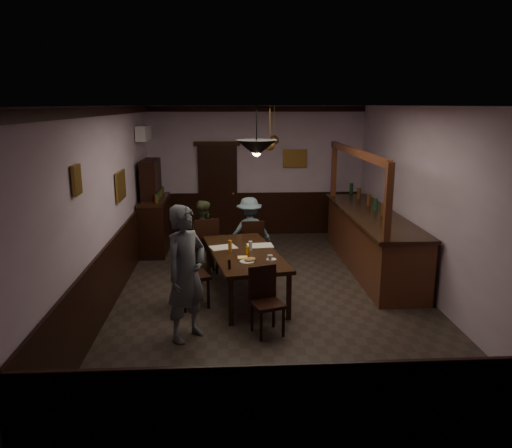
{
  "coord_description": "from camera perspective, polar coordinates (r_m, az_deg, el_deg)",
  "views": [
    {
      "loc": [
        -0.68,
        -7.56,
        3.02
      ],
      "look_at": [
        -0.23,
        0.21,
        1.15
      ],
      "focal_mm": 35.0,
      "sensor_mm": 36.0,
      "label": 1
    }
  ],
  "objects": [
    {
      "name": "bar_counter",
      "position": [
        9.57,
        13.0,
        -1.67
      ],
      "size": [
        0.93,
        4.0,
        2.24
      ],
      "color": "#4F2615",
      "rests_on": "ground"
    },
    {
      "name": "pepper_mill",
      "position": [
        7.08,
        -3.06,
        -4.62
      ],
      "size": [
        0.04,
        0.04,
        0.14
      ],
      "primitive_type": "cylinder",
      "color": "black",
      "rests_on": "dining_table"
    },
    {
      "name": "pastry_plate",
      "position": [
        7.39,
        -1.03,
        -4.32
      ],
      "size": [
        0.22,
        0.22,
        0.01
      ],
      "primitive_type": "cylinder",
      "color": "white",
      "rests_on": "dining_table"
    },
    {
      "name": "newspaper_right",
      "position": [
        8.23,
        0.47,
        -2.47
      ],
      "size": [
        0.44,
        0.33,
        0.01
      ],
      "primitive_type": "cube",
      "rotation": [
        0.0,
        0.0,
        0.08
      ],
      "color": "silver",
      "rests_on": "dining_table"
    },
    {
      "name": "picture_left_large",
      "position": [
        8.65,
        -15.21,
        4.26
      ],
      "size": [
        0.04,
        0.62,
        0.48
      ],
      "color": "olive",
      "rests_on": "ground"
    },
    {
      "name": "picture_back",
      "position": [
        11.69,
        4.49,
        7.48
      ],
      "size": [
        0.55,
        0.04,
        0.42
      ],
      "color": "olive",
      "rests_on": "ground"
    },
    {
      "name": "chair_far_right",
      "position": [
        9.25,
        -0.44,
        -2.14
      ],
      "size": [
        0.44,
        0.44,
        0.96
      ],
      "rotation": [
        0.0,
        0.0,
        3.21
      ],
      "color": "black",
      "rests_on": "ground"
    },
    {
      "name": "room",
      "position": [
        7.74,
        1.78,
        2.18
      ],
      "size": [
        5.01,
        8.01,
        3.01
      ],
      "color": "#2D2621",
      "rests_on": "ground"
    },
    {
      "name": "person_standing",
      "position": [
        6.52,
        -7.98,
        -5.61
      ],
      "size": [
        0.75,
        0.78,
        1.79
      ],
      "primitive_type": "imported",
      "rotation": [
        0.0,
        0.0,
        0.86
      ],
      "color": "#595F66",
      "rests_on": "ground"
    },
    {
      "name": "door_back",
      "position": [
        11.68,
        -4.38,
        3.76
      ],
      "size": [
        0.9,
        0.06,
        2.1
      ],
      "primitive_type": "cube",
      "color": "black",
      "rests_on": "ground"
    },
    {
      "name": "pendant_brass_mid",
      "position": [
        9.16,
        1.58,
        8.99
      ],
      "size": [
        0.2,
        0.2,
        0.81
      ],
      "color": "#BF8C3F",
      "rests_on": "ground"
    },
    {
      "name": "pastry_ring_a",
      "position": [
        7.39,
        -0.86,
        -4.09
      ],
      "size": [
        0.13,
        0.13,
        0.04
      ],
      "primitive_type": "torus",
      "color": "#C68C47",
      "rests_on": "pastry_plate"
    },
    {
      "name": "person_seated_right",
      "position": [
        9.48,
        -0.78,
        -0.89
      ],
      "size": [
        0.95,
        0.68,
        1.32
      ],
      "primitive_type": "imported",
      "rotation": [
        0.0,
        0.0,
        3.38
      ],
      "color": "slate",
      "rests_on": "ground"
    },
    {
      "name": "dining_table",
      "position": [
        7.92,
        -1.36,
        -3.63
      ],
      "size": [
        1.39,
        2.35,
        0.75
      ],
      "rotation": [
        0.0,
        0.0,
        0.19
      ],
      "color": "black",
      "rests_on": "ground"
    },
    {
      "name": "person_seated_left",
      "position": [
        9.32,
        -6.17,
        -1.26
      ],
      "size": [
        0.64,
        0.5,
        1.31
      ],
      "primitive_type": "imported",
      "rotation": [
        0.0,
        0.0,
        3.13
      ],
      "color": "#444D2E",
      "rests_on": "ground"
    },
    {
      "name": "chair_side",
      "position": [
        7.61,
        -7.91,
        -5.34
      ],
      "size": [
        0.59,
        0.59,
        1.05
      ],
      "rotation": [
        0.0,
        0.0,
        1.93
      ],
      "color": "black",
      "rests_on": "ground"
    },
    {
      "name": "coffee_cup",
      "position": [
        7.45,
        1.62,
        -3.84
      ],
      "size": [
        0.09,
        0.09,
        0.07
      ],
      "primitive_type": "imported",
      "rotation": [
        0.0,
        0.0,
        0.19
      ],
      "color": "white",
      "rests_on": "saucer"
    },
    {
      "name": "pastry_ring_b",
      "position": [
        7.41,
        -0.55,
        -4.05
      ],
      "size": [
        0.13,
        0.13,
        0.04
      ],
      "primitive_type": "torus",
      "color": "#C68C47",
      "rests_on": "pastry_plate"
    },
    {
      "name": "picture_left_small",
      "position": [
        6.28,
        -19.82,
        4.76
      ],
      "size": [
        0.04,
        0.28,
        0.36
      ],
      "color": "olive",
      "rests_on": "ground"
    },
    {
      "name": "chair_far_left",
      "position": [
        9.08,
        -5.82,
        -2.21
      ],
      "size": [
        0.58,
        0.58,
        1.04
      ],
      "rotation": [
        0.0,
        0.0,
        3.48
      ],
      "color": "black",
      "rests_on": "ground"
    },
    {
      "name": "newspaper_left",
      "position": [
        8.15,
        -3.75,
        -2.67
      ],
      "size": [
        0.49,
        0.42,
        0.01
      ],
      "primitive_type": "cube",
      "rotation": [
        0.0,
        0.0,
        0.33
      ],
      "color": "silver",
      "rests_on": "dining_table"
    },
    {
      "name": "pendant_iron",
      "position": [
        6.82,
        0.06,
        8.65
      ],
      "size": [
        0.56,
        0.56,
        0.67
      ],
      "color": "black",
      "rests_on": "ground"
    },
    {
      "name": "beer_glass",
      "position": [
        7.84,
        -2.99,
        -2.58
      ],
      "size": [
        0.06,
        0.06,
        0.2
      ],
      "primitive_type": "cylinder",
      "color": "#BF721E",
      "rests_on": "dining_table"
    },
    {
      "name": "napkin",
      "position": [
        7.62,
        -1.55,
        -3.81
      ],
      "size": [
        0.18,
        0.18,
        0.0
      ],
      "primitive_type": "cube",
      "rotation": [
        0.0,
        0.0,
        0.19
      ],
      "color": "#FFD35D",
      "rests_on": "dining_table"
    },
    {
      "name": "pendant_brass_far",
      "position": [
        10.45,
        2.08,
        9.54
      ],
      "size": [
        0.2,
        0.2,
        0.81
      ],
      "color": "#BF8C3F",
      "rests_on": "ground"
    },
    {
      "name": "ac_unit",
      "position": [
        10.61,
        -12.75,
        10.11
      ],
      "size": [
        0.2,
        0.85,
        0.3
      ],
      "color": "white",
      "rests_on": "ground"
    },
    {
      "name": "water_glass",
      "position": [
        7.96,
        -0.63,
        -2.49
      ],
      "size": [
        0.06,
        0.06,
        0.15
      ],
      "primitive_type": "cylinder",
      "color": "silver",
      "rests_on": "dining_table"
    },
    {
      "name": "sideboard",
      "position": [
        10.64,
        -11.53,
        1.03
      ],
      "size": [
        0.52,
        1.46,
        1.92
      ],
      "color": "black",
      "rests_on": "ground"
    },
    {
      "name": "chair_near",
      "position": [
        6.77,
        1.07,
        -8.34
      ],
      "size": [
        0.5,
        0.5,
        0.91
      ],
      "rotation": [
        0.0,
        0.0,
        0.33
      ],
      "color": "black",
      "rests_on": "ground"
    },
    {
      "name": "saucer",
      "position": [
        7.5,
        1.75,
        -4.07
      ],
      "size": [
        0.15,
        0.15,
        0.01
      ],
      "primitive_type": "cylinder",
      "color": "white",
      "rests_on": "dining_table"
    },
    {
      "name": "soda_can",
      "position": [
        7.75,
        -0.99,
        -3.05
      ],
      "size": [
        0.07,
        0.07,
        0.12
      ],
      "primitive_type": "cylinder",
      "color": "orange",
      "rests_on": "dining_table"
    }
  ]
}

